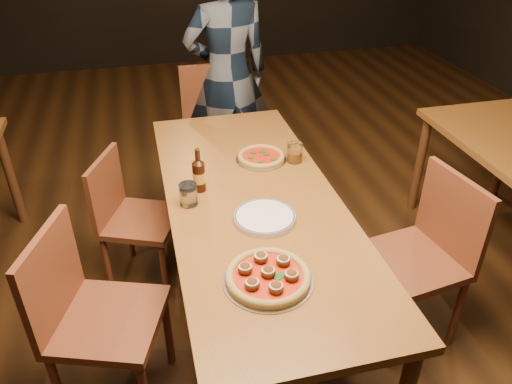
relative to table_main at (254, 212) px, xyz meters
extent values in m
plane|color=black|center=(0.00, 0.00, -0.68)|extent=(9.00, 9.00, 0.00)
cube|color=brown|center=(0.00, 0.00, 0.05)|extent=(0.80, 2.00, 0.04)
cylinder|color=#522B17|center=(-0.34, 0.94, -0.32)|extent=(0.06, 0.06, 0.71)
cylinder|color=#522B17|center=(0.34, 0.94, -0.32)|extent=(0.06, 0.06, 0.71)
cylinder|color=#522B17|center=(-1.36, 1.24, -0.32)|extent=(0.06, 0.06, 0.71)
cylinder|color=#522B17|center=(1.36, 0.74, -0.32)|extent=(0.06, 0.06, 0.71)
cylinder|color=#522B17|center=(2.04, 0.74, -0.32)|extent=(0.06, 0.06, 0.71)
cylinder|color=#B7B7BF|center=(-0.08, -0.56, 0.07)|extent=(0.34, 0.34, 0.01)
cylinder|color=tan|center=(-0.08, -0.56, 0.09)|extent=(0.32, 0.32, 0.02)
torus|color=tan|center=(-0.08, -0.56, 0.10)|extent=(0.32, 0.32, 0.03)
cylinder|color=red|center=(-0.08, -0.56, 0.10)|extent=(0.26, 0.26, 0.00)
cylinder|color=#B7B7BF|center=(0.13, 0.37, 0.07)|extent=(0.27, 0.27, 0.01)
cylinder|color=tan|center=(0.13, 0.37, 0.09)|extent=(0.25, 0.25, 0.02)
torus|color=tan|center=(0.13, 0.37, 0.09)|extent=(0.25, 0.25, 0.03)
cylinder|color=red|center=(0.13, 0.37, 0.09)|extent=(0.19, 0.19, 0.00)
cylinder|color=white|center=(0.01, -0.18, 0.08)|extent=(0.27, 0.27, 0.03)
cylinder|color=black|center=(-0.23, 0.14, 0.15)|extent=(0.06, 0.06, 0.15)
cylinder|color=black|center=(-0.23, 0.14, 0.26)|extent=(0.02, 0.02, 0.07)
cylinder|color=gold|center=(-0.23, 0.14, 0.15)|extent=(0.06, 0.06, 0.06)
cylinder|color=white|center=(-0.30, 0.03, 0.12)|extent=(0.08, 0.08, 0.10)
cylinder|color=#9E5711|center=(0.30, 0.31, 0.12)|extent=(0.08, 0.08, 0.10)
imported|color=black|center=(0.16, 1.45, 0.17)|extent=(0.66, 0.47, 1.69)
camera|label=1|loc=(-0.46, -1.91, 1.36)|focal=35.00mm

